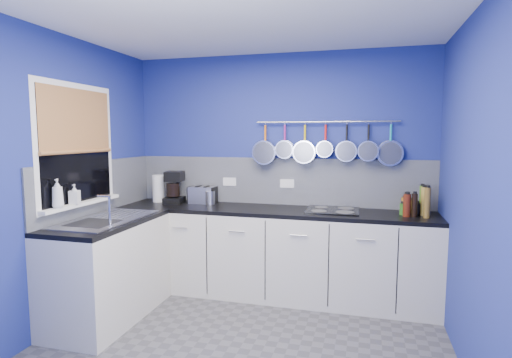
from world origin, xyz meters
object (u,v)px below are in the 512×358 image
at_px(toaster, 203,195).
at_px(canister, 210,198).
at_px(coffee_maker, 174,187).
at_px(paper_towel, 159,188).
at_px(soap_bottle_a, 57,193).
at_px(hob, 333,210).
at_px(soap_bottle_b, 74,194).

xyz_separation_m(toaster, canister, (0.11, -0.06, -0.02)).
distance_m(coffee_maker, canister, 0.43).
bearing_deg(paper_towel, coffee_maker, -9.35).
bearing_deg(toaster, soap_bottle_a, -120.99).
bearing_deg(hob, paper_towel, 178.33).
bearing_deg(coffee_maker, soap_bottle_a, -114.62).
bearing_deg(canister, hob, -1.66).
bearing_deg(coffee_maker, soap_bottle_b, -117.60).
xyz_separation_m(coffee_maker, toaster, (0.31, 0.07, -0.08)).
relative_size(soap_bottle_b, coffee_maker, 0.50).
height_order(coffee_maker, toaster, coffee_maker).
relative_size(paper_towel, toaster, 1.07).
relative_size(coffee_maker, canister, 2.39).
distance_m(toaster, hob, 1.43).
xyz_separation_m(paper_towel, canister, (0.62, -0.02, -0.08)).
distance_m(soap_bottle_b, canister, 1.38).
bearing_deg(hob, toaster, 176.22).
height_order(coffee_maker, canister, coffee_maker).
bearing_deg(soap_bottle_b, toaster, 58.28).
xyz_separation_m(soap_bottle_a, soap_bottle_b, (0.00, 0.20, -0.03)).
relative_size(paper_towel, hob, 0.59).
distance_m(soap_bottle_a, soap_bottle_b, 0.20).
distance_m(canister, hob, 1.31).
height_order(toaster, canister, toaster).
bearing_deg(paper_towel, soap_bottle_a, -98.64).
bearing_deg(paper_towel, canister, -1.69).
bearing_deg(canister, soap_bottle_b, -126.90).
bearing_deg(coffee_maker, paper_towel, 163.56).
distance_m(paper_towel, hob, 1.94).
xyz_separation_m(soap_bottle_b, hob, (2.13, 1.06, -0.23)).
bearing_deg(soap_bottle_b, canister, 53.10).
distance_m(paper_towel, toaster, 0.52).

